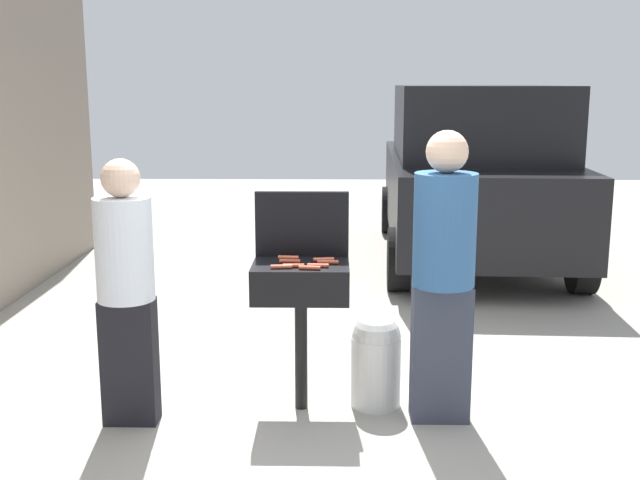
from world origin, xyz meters
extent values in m
plane|color=#9E998E|center=(0.00, 0.00, 0.00)|extent=(24.00, 24.00, 0.00)
cylinder|color=black|center=(0.02, 0.01, 0.37)|extent=(0.08, 0.08, 0.73)
cube|color=black|center=(0.02, 0.01, 0.84)|extent=(0.60, 0.44, 0.22)
cube|color=black|center=(0.02, 0.23, 1.16)|extent=(0.60, 0.05, 0.42)
cylinder|color=#B74C33|center=(0.13, -0.10, 0.96)|extent=(0.13, 0.03, 0.03)
cylinder|color=#C6593D|center=(-0.06, 0.12, 0.96)|extent=(0.13, 0.04, 0.03)
cylinder|color=#C6593D|center=(0.16, 0.07, 0.96)|extent=(0.13, 0.04, 0.03)
cylinder|color=#C6593D|center=(-0.09, -0.13, 0.96)|extent=(0.13, 0.04, 0.03)
cylinder|color=#B74C33|center=(0.19, 0.00, 0.96)|extent=(0.13, 0.03, 0.03)
cylinder|color=#AD4228|center=(-0.05, 0.02, 0.96)|extent=(0.13, 0.03, 0.03)
cylinder|color=#B74C33|center=(0.08, -0.15, 0.96)|extent=(0.13, 0.04, 0.03)
cylinder|color=#AD4228|center=(-0.02, -0.10, 0.96)|extent=(0.13, 0.03, 0.03)
cylinder|color=silver|center=(0.50, 0.05, 0.23)|extent=(0.32, 0.32, 0.46)
sphere|color=silver|center=(0.50, 0.05, 0.46)|extent=(0.31, 0.31, 0.31)
cube|color=black|center=(-1.01, -0.22, 0.39)|extent=(0.32, 0.18, 0.78)
cylinder|color=silver|center=(-1.01, -0.22, 1.09)|extent=(0.34, 0.34, 0.62)
sphere|color=beige|center=(-1.01, -0.22, 1.51)|extent=(0.23, 0.23, 0.23)
cube|color=#333847|center=(0.88, -0.14, 0.43)|extent=(0.36, 0.20, 0.86)
cylinder|color=#2D598C|center=(0.88, -0.14, 1.20)|extent=(0.37, 0.37, 0.68)
sphere|color=beige|center=(0.88, -0.14, 1.66)|extent=(0.25, 0.25, 0.25)
cube|color=black|center=(1.84, 4.41, 0.77)|extent=(2.08, 4.48, 0.90)
cube|color=black|center=(1.83, 4.21, 1.62)|extent=(1.87, 2.67, 0.80)
cylinder|color=black|center=(2.68, 2.83, 0.32)|extent=(0.25, 0.65, 0.64)
cylinder|color=black|center=(0.88, 2.91, 0.32)|extent=(0.25, 0.65, 0.64)
cylinder|color=black|center=(2.81, 5.91, 0.32)|extent=(0.25, 0.65, 0.64)
cylinder|color=black|center=(1.01, 5.98, 0.32)|extent=(0.25, 0.65, 0.64)
camera|label=1|loc=(0.23, -4.66, 2.05)|focal=43.52mm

